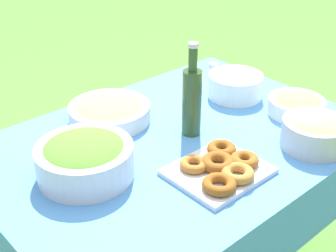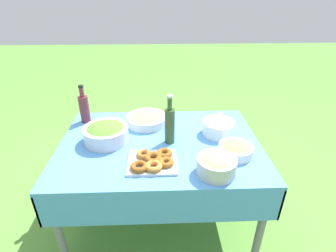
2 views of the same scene
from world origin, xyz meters
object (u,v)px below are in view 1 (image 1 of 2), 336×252
object	(u,v)px
bread_bowl	(109,111)
pasta_bowl	(315,131)
olive_oil_bottle	(192,100)
donut_platter	(221,168)
plate_stack	(235,86)
fruit_bowl	(296,105)
salad_bowl	(85,158)

from	to	relation	value
bread_bowl	pasta_bowl	bearing A→B (deg)	-56.26
pasta_bowl	bread_bowl	xyz separation A→B (m)	(-0.41, 0.61, -0.02)
pasta_bowl	olive_oil_bottle	distance (m)	0.43
donut_platter	bread_bowl	size ratio (longest dim) A/B	0.95
plate_stack	fruit_bowl	size ratio (longest dim) A/B	1.04
salad_bowl	pasta_bowl	bearing A→B (deg)	-28.80
pasta_bowl	olive_oil_bottle	size ratio (longest dim) A/B	0.65
olive_oil_bottle	bread_bowl	xyz separation A→B (m)	(-0.16, 0.27, -0.09)
salad_bowl	bread_bowl	size ratio (longest dim) A/B	0.98
pasta_bowl	olive_oil_bottle	bearing A→B (deg)	125.90
salad_bowl	olive_oil_bottle	distance (m)	0.43
olive_oil_bottle	bread_bowl	world-z (taller)	olive_oil_bottle
pasta_bowl	fruit_bowl	size ratio (longest dim) A/B	1.03
plate_stack	pasta_bowl	bearing A→B (deg)	-103.09
donut_platter	pasta_bowl	bearing A→B (deg)	-15.21
salad_bowl	pasta_bowl	xyz separation A→B (m)	(0.67, -0.37, -0.00)
pasta_bowl	bread_bowl	distance (m)	0.74
salad_bowl	olive_oil_bottle	bearing A→B (deg)	-3.86
pasta_bowl	donut_platter	size ratio (longest dim) A/B	0.76
salad_bowl	fruit_bowl	world-z (taller)	salad_bowl
donut_platter	fruit_bowl	xyz separation A→B (m)	(0.51, 0.08, 0.02)
salad_bowl	donut_platter	bearing A→B (deg)	-40.75
donut_platter	fruit_bowl	size ratio (longest dim) A/B	1.35
donut_platter	bread_bowl	world-z (taller)	bread_bowl
pasta_bowl	olive_oil_bottle	world-z (taller)	olive_oil_bottle
pasta_bowl	plate_stack	distance (m)	0.45
fruit_bowl	salad_bowl	bearing A→B (deg)	167.09
donut_platter	fruit_bowl	bearing A→B (deg)	9.14
pasta_bowl	donut_platter	bearing A→B (deg)	164.79
donut_platter	plate_stack	distance (m)	0.57
pasta_bowl	bread_bowl	world-z (taller)	pasta_bowl
donut_platter	olive_oil_bottle	size ratio (longest dim) A/B	0.86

